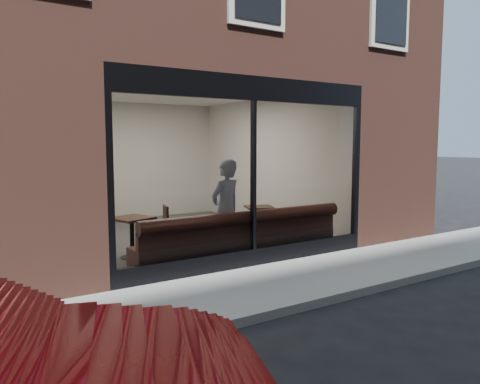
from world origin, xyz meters
TOP-DOWN VIEW (x-y plane):
  - ground at (0.00, 0.00)m, footprint 120.00×120.00m
  - sidewalk_near at (0.00, 1.00)m, footprint 40.00×2.00m
  - kerb_near at (0.00, -0.05)m, footprint 40.00×0.10m
  - host_building_pier_right at (3.75, 8.00)m, footprint 2.50×12.00m
  - host_building_backfill at (0.00, 11.00)m, footprint 5.00×6.00m
  - cafe_floor at (0.00, 5.00)m, footprint 6.00×6.00m
  - cafe_ceiling at (0.00, 5.00)m, footprint 6.00×6.00m
  - cafe_wall_back at (0.00, 7.99)m, footprint 5.00×0.00m
  - cafe_wall_left at (-2.49, 5.00)m, footprint 0.00×6.00m
  - cafe_wall_right at (2.49, 5.00)m, footprint 0.00×6.00m
  - storefront_kick at (0.00, 2.05)m, footprint 5.00×0.10m
  - storefront_header at (0.00, 2.05)m, footprint 5.00×0.10m
  - storefront_mullion at (0.00, 2.05)m, footprint 0.06×0.10m
  - storefront_glass at (0.00, 2.02)m, footprint 4.80×0.00m
  - banquette at (0.00, 2.45)m, footprint 4.00×0.55m
  - person at (-0.20, 2.62)m, footprint 0.76×0.61m
  - cafe_table_left at (-1.55, 3.69)m, footprint 0.82×0.82m
  - cafe_table_right at (1.25, 3.63)m, footprint 0.73×0.73m
  - cafe_chair_left at (-1.14, 3.57)m, footprint 0.46×0.46m
  - cafe_chair_right at (0.47, 3.89)m, footprint 0.44×0.44m
  - wall_poster at (-2.45, 4.44)m, footprint 0.02×0.54m

SIDE VIEW (x-z plane):
  - ground at x=0.00m, z-range 0.00..0.00m
  - sidewalk_near at x=0.00m, z-range 0.00..0.01m
  - cafe_floor at x=0.00m, z-range 0.02..0.02m
  - kerb_near at x=0.00m, z-range 0.00..0.12m
  - storefront_kick at x=0.00m, z-range 0.00..0.30m
  - banquette at x=0.00m, z-range 0.00..0.45m
  - cafe_chair_left at x=-1.14m, z-range 0.22..0.26m
  - cafe_chair_right at x=0.47m, z-range 0.22..0.26m
  - cafe_table_left at x=-1.55m, z-range 0.72..0.76m
  - cafe_table_right at x=1.25m, z-range 0.72..0.76m
  - person at x=-0.20m, z-range 0.00..1.82m
  - wall_poster at x=-2.45m, z-range 1.18..1.91m
  - storefront_mullion at x=0.00m, z-range 0.30..2.80m
  - storefront_glass at x=0.00m, z-range -0.85..3.95m
  - cafe_wall_back at x=0.00m, z-range -0.90..4.10m
  - cafe_wall_left at x=-2.49m, z-range -1.40..4.60m
  - cafe_wall_right at x=2.49m, z-range -1.40..4.60m
  - host_building_pier_right at x=3.75m, z-range 0.00..3.20m
  - host_building_backfill at x=0.00m, z-range 0.00..3.20m
  - storefront_header at x=0.00m, z-range 2.80..3.20m
  - cafe_ceiling at x=0.00m, z-range 3.19..3.19m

